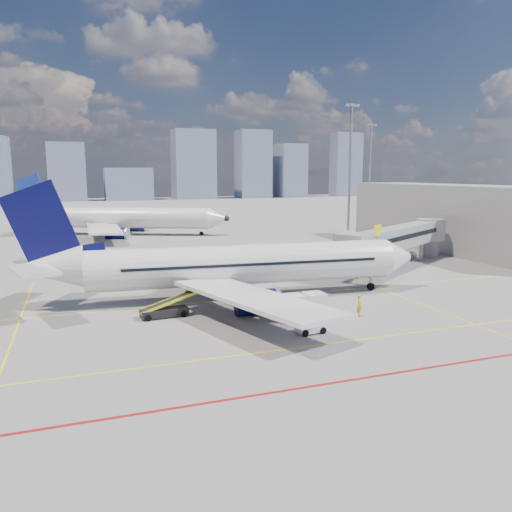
# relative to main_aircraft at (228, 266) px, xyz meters

# --- Properties ---
(ground) EXTENTS (420.00, 420.00, 0.00)m
(ground) POSITION_rel_main_aircraft_xyz_m (1.98, -8.40, -3.22)
(ground) COLOR gray
(ground) RESTS_ON ground
(apron_markings) EXTENTS (90.00, 35.12, 0.01)m
(apron_markings) POSITION_rel_main_aircraft_xyz_m (1.41, -12.31, -3.22)
(apron_markings) COLOR #F1ED0C
(apron_markings) RESTS_ON ground
(jet_bridge) EXTENTS (23.55, 15.78, 6.30)m
(jet_bridge) POSITION_rel_main_aircraft_xyz_m (25.49, 8.51, 0.52)
(jet_bridge) COLOR #93969B
(jet_bridge) RESTS_ON ground
(terminal_block) EXTENTS (10.00, 42.00, 10.00)m
(terminal_block) POSITION_rel_main_aircraft_xyz_m (41.93, 17.60, 1.78)
(terminal_block) COLOR #93969B
(terminal_block) RESTS_ON ground
(floodlight_mast_ne) EXTENTS (3.20, 0.61, 25.45)m
(floodlight_mast_ne) POSITION_rel_main_aircraft_xyz_m (39.98, 46.60, 10.37)
(floodlight_mast_ne) COLOR gray
(floodlight_mast_ne) RESTS_ON ground
(floodlight_mast_far) EXTENTS (3.20, 0.61, 25.45)m
(floodlight_mast_far) POSITION_rel_main_aircraft_xyz_m (66.98, 81.60, 10.37)
(floodlight_mast_far) COLOR gray
(floodlight_mast_far) RESTS_ON ground
(distant_skyline) EXTENTS (244.62, 15.93, 31.54)m
(distant_skyline) POSITION_rel_main_aircraft_xyz_m (12.65, 181.60, 9.26)
(distant_skyline) COLOR slate
(distant_skyline) RESTS_ON ground
(main_aircraft) EXTENTS (39.08, 34.01, 11.42)m
(main_aircraft) POSITION_rel_main_aircraft_xyz_m (0.00, 0.00, 0.00)
(main_aircraft) COLOR silver
(main_aircraft) RESTS_ON ground
(second_aircraft) EXTENTS (39.28, 33.13, 12.14)m
(second_aircraft) POSITION_rel_main_aircraft_xyz_m (-5.25, 54.83, -0.00)
(second_aircraft) COLOR silver
(second_aircraft) RESTS_ON ground
(baggage_tug) EXTENTS (2.19, 1.44, 1.46)m
(baggage_tug) POSITION_rel_main_aircraft_xyz_m (2.67, -11.89, -2.52)
(baggage_tug) COLOR silver
(baggage_tug) RESTS_ON ground
(cargo_dolly) EXTENTS (3.90, 1.82, 2.11)m
(cargo_dolly) POSITION_rel_main_aircraft_xyz_m (3.89, -8.33, -2.06)
(cargo_dolly) COLOR black
(cargo_dolly) RESTS_ON ground
(belt_loader) EXTENTS (5.62, 1.73, 2.27)m
(belt_loader) POSITION_rel_main_aircraft_xyz_m (-6.63, -3.91, -2.63)
(belt_loader) COLOR black
(belt_loader) RESTS_ON ground
(ramp_worker) EXTENTS (0.72, 0.82, 1.89)m
(ramp_worker) POSITION_rel_main_aircraft_xyz_m (8.59, -9.25, -2.28)
(ramp_worker) COLOR yellow
(ramp_worker) RESTS_ON ground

